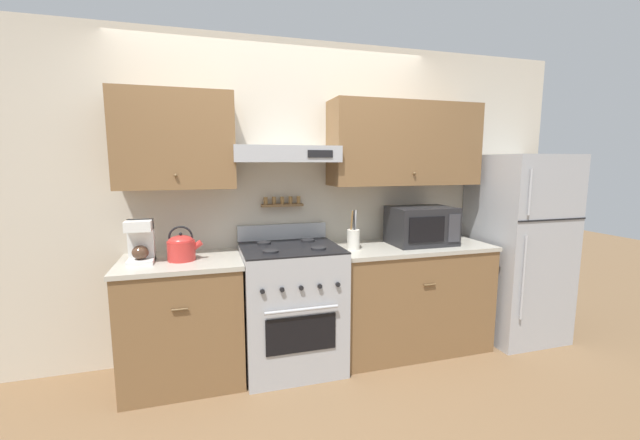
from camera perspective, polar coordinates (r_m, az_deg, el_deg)
ground_plane at (r=3.05m, az=-2.83°, el=-22.81°), size 16.00×16.00×0.00m
wall_back at (r=3.23m, az=-3.87°, el=5.54°), size 5.20×0.46×2.55m
counter_left at (r=3.09m, az=-19.23°, el=-13.57°), size 0.84×0.65×0.90m
counter_right at (r=3.49m, az=12.72°, el=-10.74°), size 1.32×0.65×0.90m
stove_range at (r=3.11m, az=-4.24°, el=-12.38°), size 0.74×0.69×1.08m
refrigerator at (r=3.97m, az=26.75°, el=-3.52°), size 0.69×0.72×1.65m
tea_kettle at (r=2.91m, az=-19.50°, el=-3.72°), size 0.24×0.19×0.24m
coffee_maker at (r=2.95m, az=-24.64°, el=-2.80°), size 0.17×0.20×0.29m
microwave at (r=3.39m, az=14.52°, el=-0.79°), size 0.52×0.38×0.31m
utensil_crock at (r=3.12m, az=4.87°, el=-2.67°), size 0.10×0.10×0.31m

